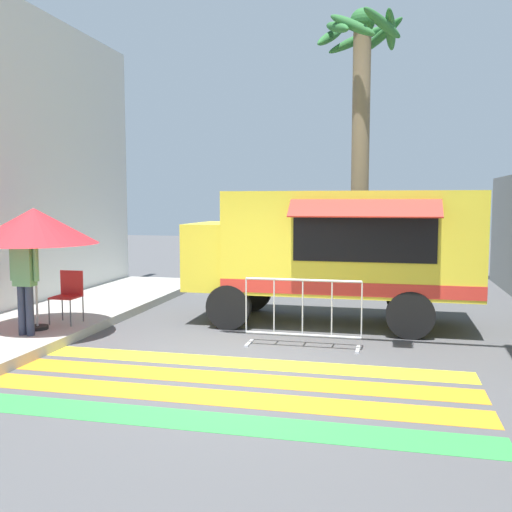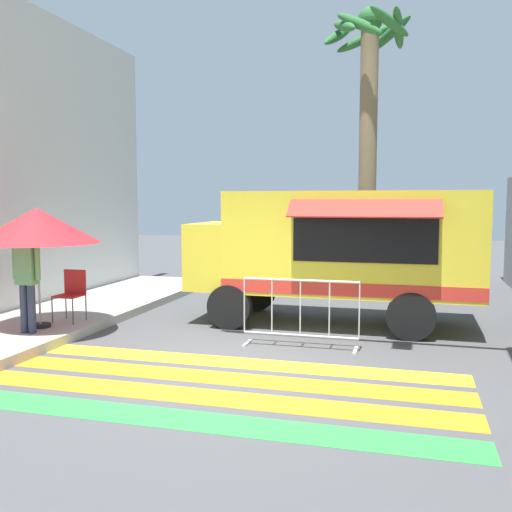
% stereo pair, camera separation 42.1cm
% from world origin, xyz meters
% --- Properties ---
extents(ground_plane, '(60.00, 60.00, 0.00)m').
position_xyz_m(ground_plane, '(0.00, 0.00, 0.00)').
color(ground_plane, '#4C4C4F').
extents(crosswalk_painted, '(6.40, 2.84, 0.01)m').
position_xyz_m(crosswalk_painted, '(0.00, -0.67, 0.00)').
color(crosswalk_painted, green).
rests_on(crosswalk_painted, ground_plane).
extents(food_truck, '(5.49, 2.48, 2.58)m').
position_xyz_m(food_truck, '(0.85, 3.54, 1.54)').
color(food_truck, yellow).
rests_on(food_truck, ground_plane).
extents(traffic_signal_pole, '(5.06, 0.29, 6.85)m').
position_xyz_m(traffic_signal_pole, '(2.90, 0.43, 4.69)').
color(traffic_signal_pole, '#515456').
rests_on(traffic_signal_pole, ground_plane).
extents(patio_umbrella, '(2.16, 2.16, 2.11)m').
position_xyz_m(patio_umbrella, '(-3.97, 1.12, 1.97)').
color(patio_umbrella, black).
rests_on(patio_umbrella, sidewalk_left).
extents(folding_chair, '(0.45, 0.45, 0.95)m').
position_xyz_m(folding_chair, '(-3.74, 1.77, 0.74)').
color(folding_chair, '#4C4C51').
rests_on(folding_chair, sidewalk_left).
extents(vendor_person, '(0.53, 0.23, 1.77)m').
position_xyz_m(vendor_person, '(-3.89, 0.69, 1.18)').
color(vendor_person, '#2D3347').
rests_on(vendor_person, sidewalk_left).
extents(barricade_front, '(1.93, 0.44, 1.13)m').
position_xyz_m(barricade_front, '(0.62, 1.59, 0.56)').
color(barricade_front, '#B7BABF').
rests_on(barricade_front, ground_plane).
extents(palm_tree, '(2.17, 2.04, 6.99)m').
position_xyz_m(palm_tree, '(1.24, 6.78, 4.54)').
color(palm_tree, '#7A664C').
rests_on(palm_tree, ground_plane).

